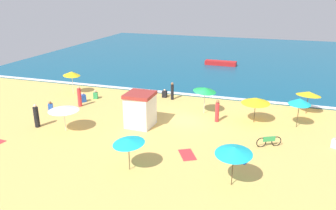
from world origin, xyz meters
name	(u,v)px	position (x,y,z in m)	size (l,w,h in m)	color
ground_plane	(188,119)	(0.00, 0.00, 0.00)	(60.00, 60.00, 0.00)	#EDBC60
ocean_water	(233,57)	(0.00, 28.00, 0.05)	(60.00, 44.00, 0.10)	#0F567A
wave_breaker_foam	(204,96)	(0.00, 6.30, 0.10)	(57.00, 0.70, 0.01)	white
lifeguard_cabana	(140,109)	(-3.20, -2.55, 1.36)	(2.09, 2.19, 2.69)	white
beach_umbrella_0	(234,150)	(4.77, -8.76, 2.10)	(2.21, 2.24, 2.41)	#4C3823
beach_umbrella_1	(256,100)	(5.25, 0.96, 1.86)	(2.91, 2.92, 2.13)	#4C3823
beach_umbrella_3	(64,108)	(-8.25, -5.24, 1.80)	(3.21, 3.21, 1.97)	silver
beach_umbrella_4	(205,90)	(0.98, 1.68, 2.16)	(2.54, 2.52, 2.44)	silver
beach_umbrella_5	(72,74)	(-13.05, 3.14, 2.13)	(2.11, 2.09, 2.42)	silver
beach_umbrella_6	(309,94)	(9.40, 4.39, 1.81)	(2.77, 2.78, 2.08)	#4C3823
beach_umbrella_7	(128,141)	(-1.24, -9.01, 1.87)	(2.69, 2.69, 2.14)	#4C3823
beach_umbrella_8	(300,101)	(8.50, 0.98, 2.12)	(1.75, 1.77, 2.40)	#4C3823
parked_bicycle	(269,141)	(6.54, -3.22, 0.38)	(1.64, 0.90, 0.76)	black
beachgoer_0	(217,111)	(2.36, 0.16, 0.90)	(0.45, 0.45, 1.86)	red
beachgoer_1	(165,94)	(-3.73, 4.94, 0.35)	(0.45, 0.45, 0.84)	black
beachgoer_2	(336,143)	(10.87, -2.00, 0.33)	(0.64, 0.64, 0.81)	white
beachgoer_3	(79,97)	(-10.26, -0.04, 0.90)	(0.35, 0.35, 1.91)	red
beachgoer_4	(36,116)	(-10.79, -5.28, 0.87)	(0.52, 0.52, 1.87)	black
beachgoer_5	(83,98)	(-10.67, 1.17, 0.39)	(0.64, 0.64, 0.93)	blue
beachgoer_6	(172,91)	(-2.79, 4.50, 0.83)	(0.33, 0.33, 1.73)	black
beachgoer_7	(96,95)	(-10.04, 2.41, 0.37)	(0.51, 0.51, 0.86)	green
beachgoer_9	(51,107)	(-12.15, -1.79, 0.36)	(0.53, 0.53, 0.83)	blue
beach_towel_0	(240,159)	(4.88, -5.68, 0.01)	(1.45, 1.31, 0.01)	blue
beach_towel_2	(187,155)	(1.56, -6.14, 0.01)	(1.56, 1.84, 0.01)	red
small_boat_0	(221,63)	(-0.81, 20.98, 0.39)	(4.37, 1.27, 0.59)	red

